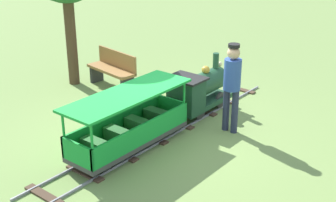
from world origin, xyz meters
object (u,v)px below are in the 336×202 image
conductor_person (232,81)px  park_bench (113,70)px  passenger_car (129,127)px  locomotive (198,90)px

conductor_person → park_bench: (-3.21, 0.26, -0.54)m
passenger_car → conductor_person: bearing=61.0°
conductor_person → park_bench: size_ratio=1.21×
locomotive → passenger_car: locomotive is taller
locomotive → park_bench: locomotive is taller
locomotive → passenger_car: 1.94m
conductor_person → park_bench: conductor_person is taller
locomotive → park_bench: (-2.30, -0.02, -0.07)m
locomotive → park_bench: size_ratio=1.08×
locomotive → passenger_car: size_ratio=0.61×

